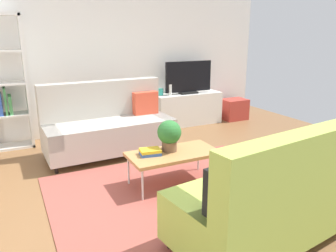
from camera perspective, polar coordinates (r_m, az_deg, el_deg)
ground_plane at (r=4.11m, az=1.82°, el=-10.43°), size 7.68×7.68×0.00m
wall_far at (r=6.30m, az=-10.37°, el=12.26°), size 6.40×0.12×2.90m
area_rug at (r=3.99m, az=1.59°, el=-11.16°), size 2.90×2.20×0.01m
couch_beige at (r=5.13m, az=-10.24°, el=0.03°), size 1.93×0.91×1.10m
couch_green at (r=3.10m, az=18.36°, el=-11.37°), size 1.99×1.08×1.10m
coffee_table at (r=4.02m, az=0.93°, el=-4.93°), size 1.10×0.56×0.42m
tv_console at (r=6.74m, az=3.40°, el=2.99°), size 1.40×0.44×0.64m
tv at (r=6.61m, az=3.57°, el=8.30°), size 1.00×0.20×0.64m
storage_trunk at (r=7.28m, az=11.35°, el=2.86°), size 0.52×0.40×0.44m
potted_plant at (r=3.99m, az=0.23°, el=-1.42°), size 0.29×0.29×0.39m
table_book_0 at (r=3.93m, az=-3.09°, el=-4.74°), size 0.27×0.22×0.04m
table_book_1 at (r=3.91m, az=-3.10°, el=-4.25°), size 0.26×0.21×0.03m
vase_0 at (r=6.44m, az=-1.28°, el=5.91°), size 0.10×0.10×0.13m
bottle_0 at (r=6.43m, az=0.39°, el=6.26°), size 0.06×0.06×0.21m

